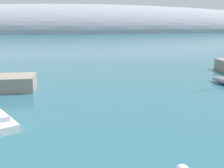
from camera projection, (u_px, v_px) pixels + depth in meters
The scene contains 1 object.
distant_ridge at pixel (65, 32), 194.10m from camera, with size 372.32×65.26×36.44m, color #999EA8.
Camera 1 is at (-3.76, -0.31, 8.53)m, focal length 46.15 mm.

